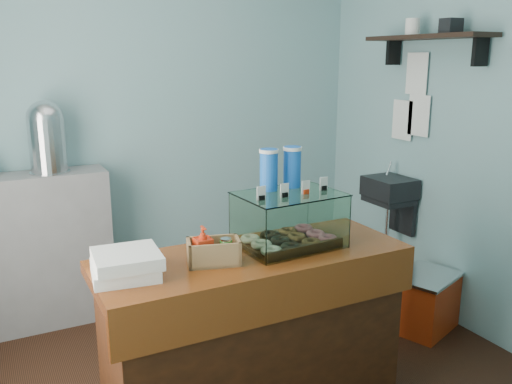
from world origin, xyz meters
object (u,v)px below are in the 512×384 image
display_case (287,213)px  red_cooler (425,302)px  counter (254,333)px  coffee_urn (46,135)px

display_case → red_cooler: size_ratio=0.97×
counter → red_cooler: 1.52m
display_case → red_cooler: display_case is taller
display_case → counter: bearing=-169.0°
coffee_urn → red_cooler: bearing=-30.2°
counter → red_cooler: size_ratio=2.87×
coffee_urn → red_cooler: size_ratio=0.88×
display_case → coffee_urn: bearing=120.1°
counter → coffee_urn: 1.96m
red_cooler → counter: bearing=169.6°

